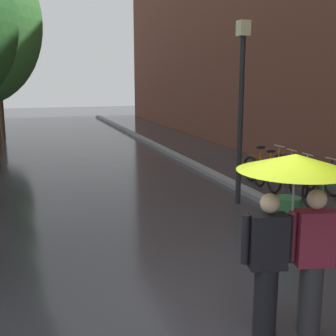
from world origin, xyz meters
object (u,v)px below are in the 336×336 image
parked_bicycle_0 (331,191)px  parked_bicycle_2 (292,177)px  parked_bicycle_3 (277,171)px  couple_under_umbrella (293,213)px  parked_bicycle_1 (316,183)px  litter_bin (287,221)px  street_lamp_post (241,99)px  parked_bicycle_4 (266,166)px

parked_bicycle_0 → parked_bicycle_2: 1.49m
parked_bicycle_0 → parked_bicycle_2: bearing=90.8°
parked_bicycle_3 → couple_under_umbrella: size_ratio=0.53×
parked_bicycle_1 → litter_bin: size_ratio=1.32×
litter_bin → parked_bicycle_0: bearing=36.7°
parked_bicycle_0 → litter_bin: bearing=-143.3°
parked_bicycle_1 → parked_bicycle_3: size_ratio=1.02×
couple_under_umbrella → street_lamp_post: street_lamp_post is taller
parked_bicycle_4 → couple_under_umbrella: bearing=-118.7°
parked_bicycle_3 → parked_bicycle_4: same height
parked_bicycle_4 → litter_bin: parked_bicycle_4 is taller
parked_bicycle_3 → parked_bicycle_4: (0.08, 0.68, 0.00)m
couple_under_umbrella → parked_bicycle_1: bearing=50.7°
street_lamp_post → parked_bicycle_3: bearing=34.9°
parked_bicycle_0 → parked_bicycle_1: (0.15, 0.74, 0.00)m
parked_bicycle_1 → litter_bin: (-2.36, -2.38, 0.05)m
couple_under_umbrella → street_lamp_post: (1.90, 4.92, 0.95)m
parked_bicycle_2 → couple_under_umbrella: size_ratio=0.53×
parked_bicycle_1 → litter_bin: bearing=-134.7°
parked_bicycle_4 → parked_bicycle_3: bearing=-96.3°
parked_bicycle_0 → parked_bicycle_3: same height
parked_bicycle_4 → parked_bicycle_2: bearing=-93.2°
parked_bicycle_4 → litter_bin: (-2.26, -4.52, 0.05)m
couple_under_umbrella → street_lamp_post: size_ratio=0.51×
street_lamp_post → parked_bicycle_0: bearing=-27.9°
street_lamp_post → parked_bicycle_1: bearing=-6.3°
parked_bicycle_0 → couple_under_umbrella: (-3.70, -3.97, 1.05)m
parked_bicycle_2 → litter_bin: (-2.18, -3.13, 0.05)m
parked_bicycle_2 → parked_bicycle_3: size_ratio=0.99×
parked_bicycle_2 → parked_bicycle_3: 0.70m
parked_bicycle_1 → parked_bicycle_0: bearing=-101.6°
parked_bicycle_4 → litter_bin: 5.05m
parked_bicycle_2 → couple_under_umbrella: couple_under_umbrella is taller
couple_under_umbrella → litter_bin: 2.94m
street_lamp_post → litter_bin: bearing=-98.9°
parked_bicycle_3 → litter_bin: size_ratio=1.29×
parked_bicycle_0 → couple_under_umbrella: 5.52m
parked_bicycle_1 → street_lamp_post: street_lamp_post is taller
couple_under_umbrella → street_lamp_post: bearing=68.9°
parked_bicycle_0 → litter_bin: size_ratio=1.32×
parked_bicycle_3 → street_lamp_post: bearing=-145.1°
litter_bin → parked_bicycle_3: bearing=60.4°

